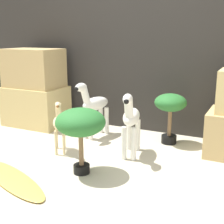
# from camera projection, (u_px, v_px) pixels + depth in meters

# --- Properties ---
(ground_plane) EXTENTS (14.00, 14.00, 0.00)m
(ground_plane) POSITION_uv_depth(u_px,v_px,m) (69.00, 180.00, 2.74)
(ground_plane) COLOR beige
(wall_back) EXTENTS (6.40, 0.08, 2.20)m
(wall_back) POSITION_uv_depth(u_px,v_px,m) (141.00, 46.00, 3.97)
(wall_back) COLOR #2D2B28
(wall_back) RESTS_ON ground_plane
(rock_pillar_left) EXTENTS (0.82, 0.55, 1.06)m
(rock_pillar_left) POSITION_uv_depth(u_px,v_px,m) (35.00, 90.00, 4.30)
(rock_pillar_left) COLOR #D1B775
(rock_pillar_left) RESTS_ON ground_plane
(zebra_right) EXTENTS (0.26, 0.57, 0.70)m
(zebra_right) POSITION_uv_depth(u_px,v_px,m) (131.00, 120.00, 3.20)
(zebra_right) COLOR white
(zebra_right) RESTS_ON ground_plane
(zebra_left) EXTENTS (0.25, 0.57, 0.70)m
(zebra_left) POSITION_uv_depth(u_px,v_px,m) (94.00, 106.00, 3.81)
(zebra_left) COLOR white
(zebra_left) RESTS_ON ground_plane
(giraffe_figurine) EXTENTS (0.29, 0.37, 0.59)m
(giraffe_figurine) POSITION_uv_depth(u_px,v_px,m) (59.00, 123.00, 3.31)
(giraffe_figurine) COLOR beige
(giraffe_figurine) RESTS_ON ground_plane
(potted_palm_front) EXTENTS (0.37, 0.37, 0.59)m
(potted_palm_front) POSITION_uv_depth(u_px,v_px,m) (170.00, 106.00, 3.56)
(potted_palm_front) COLOR black
(potted_palm_front) RESTS_ON ground_plane
(potted_palm_back) EXTENTS (0.45, 0.45, 0.61)m
(potted_palm_back) POSITION_uv_depth(u_px,v_px,m) (80.00, 124.00, 2.77)
(potted_palm_back) COLOR black
(potted_palm_back) RESTS_ON ground_plane
(surfboard) EXTENTS (1.07, 0.64, 0.07)m
(surfboard) POSITION_uv_depth(u_px,v_px,m) (12.00, 178.00, 2.74)
(surfboard) COLOR gold
(surfboard) RESTS_ON ground_plane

